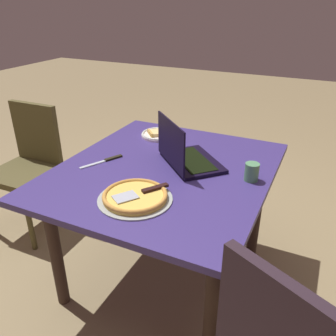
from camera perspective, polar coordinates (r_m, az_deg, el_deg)
ground_plane at (r=2.14m, az=-0.43°, el=-17.12°), size 12.00×12.00×0.00m
dining_table at (r=1.78m, az=-0.50°, el=-2.71°), size 1.16×1.02×0.70m
laptop at (r=1.75m, az=2.86°, el=2.10°), size 0.41×0.41×0.24m
pizza_plate at (r=2.13m, az=-1.56°, el=5.61°), size 0.21×0.21×0.04m
pizza_tray at (r=1.47m, az=-5.42°, el=-4.65°), size 0.32×0.32×0.03m
table_knife at (r=1.83m, az=-10.20°, el=1.24°), size 0.23×0.12×0.01m
drink_cup at (r=1.65m, az=13.61°, el=-0.61°), size 0.07×0.07×0.09m
chair_far at (r=2.48m, az=-21.86°, el=1.04°), size 0.39×0.39×0.86m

